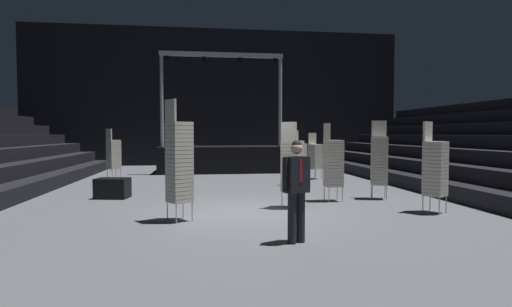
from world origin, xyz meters
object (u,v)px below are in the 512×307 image
chair_stack_rear_right (183,160)px  chair_stack_rear_centre (114,154)px  chair_stack_rear_left (315,156)px  chair_stack_aisle_left (333,162)px  chair_stack_front_left (292,165)px  chair_stack_front_right (179,161)px  stage_riser (221,157)px  chair_stack_mid_left (298,158)px  chair_stack_mid_centre (379,160)px  equipment_road_case (113,188)px  chair_stack_mid_right (435,167)px  man_with_tie (297,185)px

chair_stack_rear_right → chair_stack_rear_centre: size_ratio=0.83×
chair_stack_rear_left → chair_stack_aisle_left: (-1.05, -5.48, 0.13)m
chair_stack_front_left → chair_stack_rear_left: chair_stack_front_left is taller
chair_stack_front_right → stage_riser: bearing=140.3°
chair_stack_front_right → chair_stack_mid_left: chair_stack_front_right is taller
chair_stack_rear_centre → stage_riser: bearing=79.0°
chair_stack_mid_centre → equipment_road_case: (-7.51, 1.14, -0.82)m
chair_stack_front_right → chair_stack_mid_right: (5.85, 0.10, -0.21)m
man_with_tie → chair_stack_rear_left: size_ratio=0.93×
chair_stack_rear_centre → equipment_road_case: size_ratio=2.28×
chair_stack_front_right → chair_stack_rear_right: 6.68m
chair_stack_front_right → chair_stack_rear_centre: (-3.06, 8.68, -0.25)m
chair_stack_mid_left → chair_stack_mid_right: 5.80m
chair_stack_rear_right → chair_stack_mid_centre: bearing=-23.8°
stage_riser → equipment_road_case: (-3.52, -7.82, -0.42)m
man_with_tie → chair_stack_mid_right: 4.37m
man_with_tie → chair_stack_mid_centre: 5.50m
equipment_road_case → chair_stack_mid_centre: bearing=-8.7°
stage_riser → chair_stack_mid_right: bearing=-68.5°
chair_stack_mid_centre → chair_stack_aisle_left: (-1.41, -0.19, -0.04)m
chair_stack_front_right → chair_stack_rear_centre: chair_stack_front_right is taller
chair_stack_mid_right → chair_stack_mid_centre: 2.19m
chair_stack_front_left → stage_riser: bearing=137.3°
chair_stack_mid_left → chair_stack_rear_left: 2.31m
stage_riser → man_with_tie: 13.29m
chair_stack_front_left → chair_stack_aisle_left: (1.34, 0.85, 0.00)m
stage_riser → chair_stack_rear_centre: 5.20m
chair_stack_front_right → chair_stack_mid_right: chair_stack_front_right is taller
man_with_tie → equipment_road_case: bearing=-76.6°
chair_stack_front_right → chair_stack_mid_right: bearing=58.8°
chair_stack_front_right → chair_stack_front_left: bearing=81.8°
chair_stack_rear_left → chair_stack_rear_right: bearing=-16.8°
stage_riser → chair_stack_mid_right: 11.96m
stage_riser → chair_stack_aisle_left: bearing=-74.2°
chair_stack_rear_right → chair_stack_aisle_left: size_ratio=0.80×
stage_riser → chair_stack_rear_centre: bearing=-150.7°
chair_stack_mid_left → chair_stack_rear_centre: bearing=-60.0°
stage_riser → chair_stack_rear_centre: size_ratio=2.88×
chair_stack_front_right → chair_stack_mid_right: 5.85m
stage_riser → man_with_tie: stage_riser is taller
chair_stack_mid_left → stage_riser: bearing=-102.5°
chair_stack_front_left → equipment_road_case: (-4.76, 2.19, -0.78)m
stage_riser → chair_stack_mid_centre: size_ratio=2.66×
chair_stack_rear_centre → chair_stack_mid_left: bearing=25.7°
man_with_tie → chair_stack_aisle_left: 4.58m
chair_stack_mid_centre → chair_stack_rear_centre: chair_stack_mid_centre is taller
chair_stack_mid_centre → equipment_road_case: 7.64m
stage_riser → chair_stack_mid_left: size_ratio=3.00×
chair_stack_rear_left → chair_stack_rear_right: size_ratio=1.10×
chair_stack_mid_right → chair_stack_rear_centre: size_ratio=1.04×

